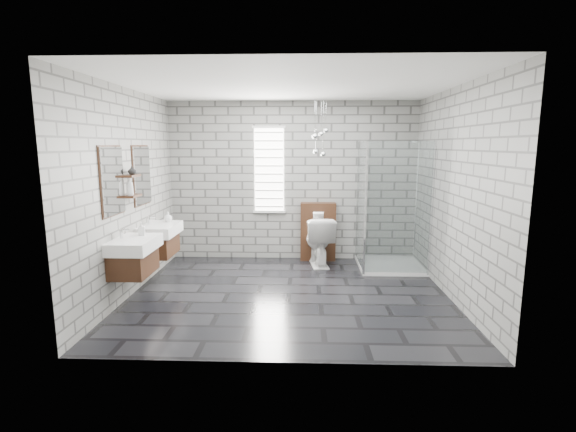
# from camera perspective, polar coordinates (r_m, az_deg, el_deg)

# --- Properties ---
(floor) EXTENTS (4.20, 3.60, 0.02)m
(floor) POSITION_cam_1_polar(r_m,az_deg,el_deg) (5.70, 0.13, -10.66)
(floor) COLOR black
(floor) RESTS_ON ground
(ceiling) EXTENTS (4.20, 3.60, 0.02)m
(ceiling) POSITION_cam_1_polar(r_m,az_deg,el_deg) (5.39, 0.14, 17.56)
(ceiling) COLOR white
(ceiling) RESTS_ON wall_back
(wall_back) EXTENTS (4.20, 0.02, 2.70)m
(wall_back) POSITION_cam_1_polar(r_m,az_deg,el_deg) (7.18, 0.63, 4.73)
(wall_back) COLOR gray
(wall_back) RESTS_ON floor
(wall_front) EXTENTS (4.20, 0.02, 2.70)m
(wall_front) POSITION_cam_1_polar(r_m,az_deg,el_deg) (3.59, -0.86, -0.30)
(wall_front) COLOR gray
(wall_front) RESTS_ON floor
(wall_left) EXTENTS (0.02, 3.60, 2.70)m
(wall_left) POSITION_cam_1_polar(r_m,az_deg,el_deg) (5.84, -21.05, 2.94)
(wall_left) COLOR gray
(wall_left) RESTS_ON floor
(wall_right) EXTENTS (0.02, 3.60, 2.70)m
(wall_right) POSITION_cam_1_polar(r_m,az_deg,el_deg) (5.71, 21.83, 2.74)
(wall_right) COLOR gray
(wall_right) RESTS_ON floor
(vanity_left) EXTENTS (0.47, 0.70, 1.57)m
(vanity_left) POSITION_cam_1_polar(r_m,az_deg,el_deg) (5.43, -20.64, -3.87)
(vanity_left) COLOR #3E2213
(vanity_left) RESTS_ON wall_left
(vanity_right) EXTENTS (0.47, 0.70, 1.57)m
(vanity_right) POSITION_cam_1_polar(r_m,az_deg,el_deg) (6.27, -17.44, -1.94)
(vanity_right) COLOR #3E2213
(vanity_right) RESTS_ON wall_left
(shelf_lower) EXTENTS (0.14, 0.30, 0.03)m
(shelf_lower) POSITION_cam_1_polar(r_m,az_deg,el_deg) (5.77, -20.49, 2.59)
(shelf_lower) COLOR #3E2213
(shelf_lower) RESTS_ON wall_left
(shelf_upper) EXTENTS (0.14, 0.30, 0.03)m
(shelf_upper) POSITION_cam_1_polar(r_m,az_deg,el_deg) (5.75, -20.65, 5.16)
(shelf_upper) COLOR #3E2213
(shelf_upper) RESTS_ON wall_left
(window) EXTENTS (0.56, 0.05, 1.48)m
(window) POSITION_cam_1_polar(r_m,az_deg,el_deg) (7.16, -2.60, 6.31)
(window) COLOR white
(window) RESTS_ON wall_back
(cistern_panel) EXTENTS (0.60, 0.20, 1.00)m
(cistern_panel) POSITION_cam_1_polar(r_m,az_deg,el_deg) (7.20, 4.11, -2.13)
(cistern_panel) COLOR #3E2213
(cistern_panel) RESTS_ON floor
(flush_plate) EXTENTS (0.18, 0.01, 0.12)m
(flush_plate) POSITION_cam_1_polar(r_m,az_deg,el_deg) (7.04, 4.17, 0.08)
(flush_plate) COLOR silver
(flush_plate) RESTS_ON cistern_panel
(shower_enclosure) EXTENTS (1.00, 1.00, 2.03)m
(shower_enclosure) POSITION_cam_1_polar(r_m,az_deg,el_deg) (6.81, 13.21, -3.01)
(shower_enclosure) COLOR white
(shower_enclosure) RESTS_ON floor
(pendant_cluster) EXTENTS (0.27, 0.24, 0.92)m
(pendant_cluster) POSITION_cam_1_polar(r_m,az_deg,el_deg) (6.72, 4.41, 10.23)
(pendant_cluster) COLOR silver
(pendant_cluster) RESTS_ON ceiling
(toilet) EXTENTS (0.55, 0.85, 0.81)m
(toilet) POSITION_cam_1_polar(r_m,az_deg,el_deg) (6.94, 4.18, -3.37)
(toilet) COLOR white
(toilet) RESTS_ON floor
(soap_bottle_a) EXTENTS (0.09, 0.09, 0.17)m
(soap_bottle_a) POSITION_cam_1_polar(r_m,az_deg,el_deg) (5.55, -19.39, -1.65)
(soap_bottle_a) COLOR #B2B2B2
(soap_bottle_a) RESTS_ON vanity_left
(soap_bottle_b) EXTENTS (0.12, 0.12, 0.15)m
(soap_bottle_b) POSITION_cam_1_polar(r_m,az_deg,el_deg) (6.39, -16.09, -0.11)
(soap_bottle_b) COLOR #B2B2B2
(soap_bottle_b) RESTS_ON vanity_right
(soap_bottle_c) EXTENTS (0.10, 0.10, 0.23)m
(soap_bottle_c) POSITION_cam_1_polar(r_m,az_deg,el_deg) (5.67, -20.83, 3.79)
(soap_bottle_c) COLOR #B2B2B2
(soap_bottle_c) RESTS_ON shelf_lower
(vase) EXTENTS (0.11, 0.11, 0.11)m
(vase) POSITION_cam_1_polar(r_m,az_deg,el_deg) (5.75, -20.56, 5.86)
(vase) COLOR #B2B2B2
(vase) RESTS_ON shelf_upper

